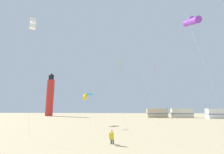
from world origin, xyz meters
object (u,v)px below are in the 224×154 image
kite_box_white (33,24)px  kite_tube_violet (192,21)px  kite_diamond_cyan (90,95)px  rv_van_tan (157,113)px  lighthouse_distant (50,96)px  rv_van_white (218,114)px  kite_diamond_lime (120,64)px  kite_diamond_rainbow (155,66)px  rv_van_cream (182,113)px  kite_tube_gold (86,96)px  kite_flyer_standing (112,137)px

kite_box_white → kite_tube_violet: (17.02, -0.28, -0.56)m
kite_diamond_cyan → rv_van_tan: size_ratio=0.82×
lighthouse_distant → rv_van_white: size_ratio=2.61×
kite_tube_violet → kite_diamond_lime: bearing=158.6°
kite_diamond_rainbow → kite_tube_violet: size_ratio=0.78×
lighthouse_distant → kite_diamond_cyan: bearing=-57.3°
rv_van_cream → kite_diamond_lime: bearing=-114.9°
kite_tube_gold → rv_van_white: kite_tube_gold is taller
rv_van_tan → rv_van_cream: same height
rv_van_white → lighthouse_distant: bearing=167.8°
kite_tube_violet → rv_van_cream: (11.01, 39.22, -10.17)m
kite_diamond_cyan → kite_diamond_rainbow: size_ratio=0.56×
kite_diamond_lime → kite_tube_gold: bearing=119.8°
kite_diamond_cyan → kite_diamond_lime: bearing=-56.1°
lighthouse_distant → rv_van_cream: lighthouse_distant is taller
kite_box_white → kite_tube_violet: 17.03m
kite_diamond_rainbow → rv_van_tan: bearing=79.5°
kite_tube_gold → rv_van_tan: (17.58, 24.19, -3.70)m
rv_van_white → kite_flyer_standing: bearing=-126.8°
kite_flyer_standing → kite_box_white: 14.83m
kite_diamond_lime → kite_diamond_cyan: (-5.15, 7.67, -3.06)m
kite_flyer_standing → kite_box_white: bearing=-10.6°
kite_diamond_lime → rv_van_tan: 38.36m
rv_van_white → kite_diamond_lime: bearing=-130.2°
rv_van_cream → rv_van_white: size_ratio=1.01×
kite_tube_gold → kite_flyer_standing: bearing=-69.8°
kite_flyer_standing → kite_tube_gold: (-6.31, 17.14, 4.48)m
kite_tube_gold → rv_van_tan: 30.13m
kite_tube_violet → lighthouse_distant: lighthouse_distant is taller
kite_box_white → rv_van_white: kite_box_white is taller
kite_box_white → lighthouse_distant: size_ratio=0.76×
kite_box_white → kite_flyer_standing: bearing=-15.3°
rv_van_cream → kite_tube_gold: bearing=-134.3°
kite_diamond_cyan → kite_tube_violet: kite_tube_violet is taller
kite_diamond_lime → rv_van_cream: size_ratio=1.31×
kite_tube_violet → kite_box_white: bearing=179.0°
kite_tube_gold → lighthouse_distant: bearing=124.0°
kite_diamond_lime → kite_tube_violet: size_ratio=0.70×
kite_diamond_cyan → rv_van_tan: bearing=61.1°
lighthouse_distant → rv_van_tan: lighthouse_distant is taller
kite_box_white → kite_diamond_rainbow: 16.82m
rv_van_white → kite_tube_gold: bearing=-149.5°
kite_flyer_standing → kite_tube_gold: kite_tube_gold is taller
lighthouse_distant → rv_van_white: bearing=-12.2°
kite_diamond_rainbow → rv_van_white: kite_diamond_rainbow is taller
kite_flyer_standing → lighthouse_distant: lighthouse_distant is taller
kite_diamond_cyan → kite_diamond_rainbow: (10.07, -2.50, 3.98)m
kite_tube_gold → kite_diamond_lime: size_ratio=0.68×
kite_tube_gold → kite_diamond_cyan: (1.77, -4.40, -0.14)m
kite_flyer_standing → lighthouse_distant: size_ratio=0.07×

